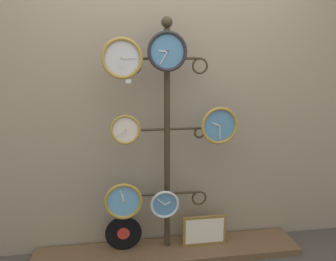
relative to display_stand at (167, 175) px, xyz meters
The scene contains 12 objects.
shop_wall 0.73m from the display_stand, 90.00° to the left, with size 4.40×0.04×2.80m.
low_shelf 0.66m from the display_stand, 90.00° to the right, with size 2.20×0.36×0.06m.
display_stand is the anchor object (origin of this frame).
clock_top_left 0.99m from the display_stand, 162.21° to the right, with size 0.29×0.04×0.29m.
clock_top_center 0.98m from the display_stand, 97.44° to the right, with size 0.29×0.04×0.29m.
clock_middle_left 0.53m from the display_stand, 165.32° to the right, with size 0.23×0.04×0.23m.
clock_middle_right 0.58m from the display_stand, 14.58° to the right, with size 0.30×0.04×0.30m.
clock_bottom_left 0.40m from the display_stand, 162.71° to the right, with size 0.30×0.04×0.30m.
clock_bottom_center 0.23m from the display_stand, 108.32° to the right, with size 0.23×0.04×0.23m.
vinyl_record 0.60m from the display_stand, behind, with size 0.30×0.01×0.30m.
picture_frame 0.59m from the display_stand, ahead, with size 0.37×0.02×0.26m.
price_tag_upper 0.83m from the display_stand, 159.85° to the right, with size 0.04×0.00×0.03m.
Camera 1 is at (-0.38, -2.07, 1.61)m, focal length 35.00 mm.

